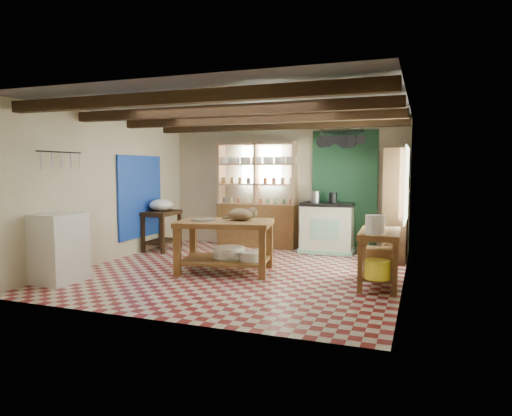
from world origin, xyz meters
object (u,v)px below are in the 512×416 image
(work_table, at_px, (225,246))
(white_cabinet, at_px, (59,248))
(stove, at_px, (328,228))
(prep_table, at_px, (162,231))
(right_counter, at_px, (379,258))
(cat, at_px, (241,214))

(work_table, xyz_separation_m, white_cabinet, (-2.01, -1.42, 0.09))
(stove, bearing_deg, white_cabinet, -132.80)
(prep_table, bearing_deg, white_cabinet, -91.62)
(right_counter, distance_m, cat, 2.22)
(right_counter, bearing_deg, white_cabinet, -165.00)
(work_table, xyz_separation_m, prep_table, (-1.99, 1.32, -0.01))
(white_cabinet, relative_size, right_counter, 0.92)
(work_table, relative_size, prep_table, 1.83)
(prep_table, distance_m, white_cabinet, 2.74)
(stove, bearing_deg, right_counter, -64.16)
(right_counter, bearing_deg, prep_table, 160.31)
(right_counter, bearing_deg, cat, 173.84)
(stove, bearing_deg, prep_table, -165.41)
(cat, bearing_deg, work_table, -178.69)
(work_table, bearing_deg, stove, 50.87)
(white_cabinet, bearing_deg, stove, 51.59)
(prep_table, bearing_deg, cat, -29.96)
(work_table, height_order, white_cabinet, white_cabinet)
(prep_table, relative_size, white_cabinet, 0.79)
(work_table, bearing_deg, prep_table, 135.36)
(work_table, distance_m, white_cabinet, 2.47)
(white_cabinet, bearing_deg, right_counter, 20.13)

